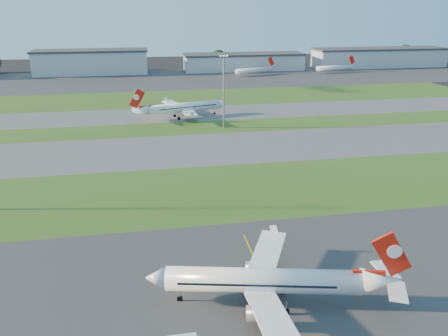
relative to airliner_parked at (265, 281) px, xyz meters
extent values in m
cube|color=#3B531B|center=(-3.48, 42.47, -3.83)|extent=(300.00, 34.00, 0.01)
cube|color=#515154|center=(-3.48, 75.47, -3.83)|extent=(300.00, 32.00, 0.01)
cube|color=#3B531B|center=(-3.48, 100.47, -3.83)|extent=(300.00, 18.00, 0.01)
cube|color=#515154|center=(-3.48, 122.47, -3.83)|extent=(300.00, 26.00, 0.01)
cube|color=#3B531B|center=(-3.48, 155.47, -3.83)|extent=(300.00, 40.00, 0.01)
cube|color=#333335|center=(-3.48, 215.47, -3.83)|extent=(400.00, 80.00, 0.01)
cylinder|color=white|center=(-0.33, 0.07, 0.11)|extent=(28.25, 9.53, 3.56)
cube|color=red|center=(17.07, -3.76, 4.89)|extent=(6.01, 1.63, 7.10)
cube|color=white|center=(-1.03, -7.46, -0.36)|extent=(4.61, 14.18, 1.45)
cube|color=white|center=(2.20, 7.20, -0.36)|extent=(10.04, 14.48, 1.45)
cylinder|color=slate|center=(-1.96, -5.14, -1.39)|extent=(4.31, 2.95, 2.16)
cylinder|color=slate|center=(0.38, 5.49, -1.39)|extent=(4.31, 2.95, 2.16)
cylinder|color=white|center=(-0.77, 116.47, 0.28)|extent=(29.32, 11.07, 3.72)
cube|color=red|center=(-18.74, 111.73, 5.26)|extent=(6.22, 1.95, 7.40)
cube|color=white|center=(-3.71, 123.79, -0.21)|extent=(10.92, 14.98, 1.51)
cube|color=white|center=(0.28, 108.65, -0.21)|extent=(4.60, 14.73, 1.51)
cylinder|color=slate|center=(-1.74, 122.08, -1.29)|extent=(4.55, 3.22, 2.25)
cylinder|color=slate|center=(1.15, 111.11, -1.29)|extent=(4.55, 3.22, 2.25)
cylinder|color=white|center=(52.58, 220.00, -0.63)|extent=(25.55, 11.79, 3.20)
cube|color=red|center=(64.81, 224.39, 4.17)|extent=(4.97, 2.03, 6.16)
cylinder|color=white|center=(107.31, 221.80, -0.63)|extent=(26.16, 7.66, 3.20)
cube|color=red|center=(120.12, 224.06, 4.17)|extent=(5.15, 1.19, 6.16)
cylinder|color=gray|center=(11.52, 98.47, 8.67)|extent=(0.60, 0.60, 25.00)
cube|color=gray|center=(11.52, 98.47, 21.57)|extent=(3.20, 0.50, 0.80)
cube|color=#FFF2CC|center=(11.52, 98.47, 21.57)|extent=(2.80, 0.70, 0.35)
cube|color=#A8ABB0|center=(-48.48, 245.47, 3.17)|extent=(70.00, 22.00, 14.00)
cube|color=#383A3F|center=(-48.48, 245.47, 10.77)|extent=(71.40, 23.00, 1.20)
cube|color=#A8ABB0|center=(51.52, 245.47, 1.17)|extent=(80.00, 22.00, 10.00)
cube|color=#383A3F|center=(51.52, 245.47, 6.77)|extent=(81.60, 23.00, 1.20)
cube|color=#A8ABB0|center=(151.52, 245.47, 2.17)|extent=(95.00, 22.00, 12.00)
cube|color=#383A3F|center=(151.52, 245.47, 8.77)|extent=(96.90, 23.00, 1.20)
cylinder|color=black|center=(-23.48, 256.47, -2.03)|extent=(1.00, 1.00, 3.60)
sphere|color=black|center=(-23.48, 256.47, 2.02)|extent=(9.90, 9.90, 9.90)
cylinder|color=black|center=(36.52, 259.47, -1.73)|extent=(1.00, 1.00, 4.20)
sphere|color=black|center=(36.52, 259.47, 2.99)|extent=(11.55, 11.55, 11.55)
cylinder|color=black|center=(111.52, 257.47, -1.93)|extent=(1.00, 1.00, 3.80)
sphere|color=black|center=(111.52, 257.47, 2.34)|extent=(10.45, 10.45, 10.45)
cylinder|color=black|center=(181.52, 261.47, -1.53)|extent=(1.00, 1.00, 4.60)
sphere|color=black|center=(181.52, 261.47, 3.64)|extent=(12.65, 12.65, 12.65)
camera|label=1|loc=(-15.30, -51.61, 37.40)|focal=35.00mm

